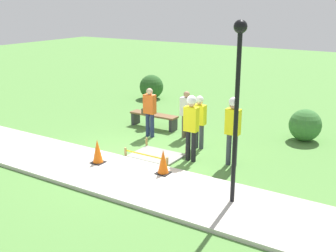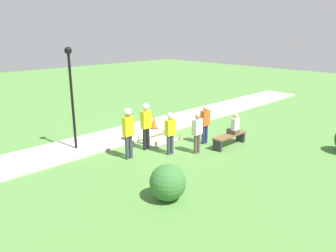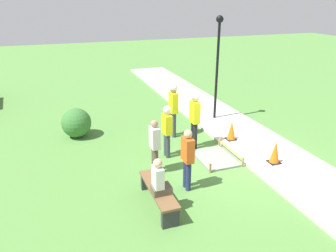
{
  "view_description": "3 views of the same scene",
  "coord_description": "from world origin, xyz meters",
  "px_view_note": "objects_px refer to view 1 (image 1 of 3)",
  "views": [
    {
      "loc": [
        6.89,
        -9.02,
        4.5
      ],
      "look_at": [
        0.28,
        1.45,
        0.73
      ],
      "focal_mm": 45.0,
      "sensor_mm": 36.0,
      "label": 1
    },
    {
      "loc": [
        9.57,
        10.56,
        4.68
      ],
      "look_at": [
        0.41,
        1.2,
        0.85
      ],
      "focal_mm": 35.0,
      "sensor_mm": 36.0,
      "label": 2
    },
    {
      "loc": [
        -7.72,
        5.13,
        4.73
      ],
      "look_at": [
        0.76,
        2.07,
        1.16
      ],
      "focal_mm": 35.0,
      "sensor_mm": 36.0,
      "label": 3
    }
  ],
  "objects_px": {
    "traffic_cone_near_patch": "(98,151)",
    "lamppost_near": "(237,88)",
    "traffic_cone_far_patch": "(163,162)",
    "bystander_in_gray_shirt": "(186,112)",
    "worker_trainee": "(199,118)",
    "bystander_in_orange_shirt": "(150,110)",
    "worker_supervisor": "(233,124)",
    "worker_assistant": "(191,122)",
    "park_bench": "(154,118)",
    "person_seated_on_bench": "(149,103)"
  },
  "relations": [
    {
      "from": "traffic_cone_near_patch",
      "to": "lamppost_near",
      "type": "height_order",
      "value": "lamppost_near"
    },
    {
      "from": "traffic_cone_far_patch",
      "to": "bystander_in_gray_shirt",
      "type": "xyz_separation_m",
      "value": [
        -1.11,
        3.13,
        0.48
      ]
    },
    {
      "from": "worker_trainee",
      "to": "bystander_in_orange_shirt",
      "type": "xyz_separation_m",
      "value": [
        -1.94,
        0.14,
        -0.05
      ]
    },
    {
      "from": "worker_supervisor",
      "to": "bystander_in_gray_shirt",
      "type": "bearing_deg",
      "value": 148.08
    },
    {
      "from": "traffic_cone_near_patch",
      "to": "worker_assistant",
      "type": "relative_size",
      "value": 0.35
    },
    {
      "from": "traffic_cone_near_patch",
      "to": "park_bench",
      "type": "distance_m",
      "value": 3.97
    },
    {
      "from": "person_seated_on_bench",
      "to": "worker_trainee",
      "type": "bearing_deg",
      "value": -23.16
    },
    {
      "from": "traffic_cone_far_patch",
      "to": "lamppost_near",
      "type": "bearing_deg",
      "value": -12.51
    },
    {
      "from": "person_seated_on_bench",
      "to": "bystander_in_orange_shirt",
      "type": "height_order",
      "value": "bystander_in_orange_shirt"
    },
    {
      "from": "park_bench",
      "to": "person_seated_on_bench",
      "type": "bearing_deg",
      "value": 167.71
    },
    {
      "from": "worker_supervisor",
      "to": "bystander_in_orange_shirt",
      "type": "xyz_separation_m",
      "value": [
        -3.39,
        0.89,
        -0.26
      ]
    },
    {
      "from": "worker_trainee",
      "to": "worker_supervisor",
      "type": "bearing_deg",
      "value": -27.63
    },
    {
      "from": "traffic_cone_near_patch",
      "to": "bystander_in_gray_shirt",
      "type": "bearing_deg",
      "value": 76.4
    },
    {
      "from": "worker_supervisor",
      "to": "bystander_in_orange_shirt",
      "type": "distance_m",
      "value": 3.51
    },
    {
      "from": "worker_supervisor",
      "to": "worker_trainee",
      "type": "xyz_separation_m",
      "value": [
        -1.44,
        0.75,
        -0.21
      ]
    },
    {
      "from": "worker_assistant",
      "to": "bystander_in_gray_shirt",
      "type": "bearing_deg",
      "value": 123.53
    },
    {
      "from": "park_bench",
      "to": "traffic_cone_far_patch",
      "type": "bearing_deg",
      "value": -52.75
    },
    {
      "from": "lamppost_near",
      "to": "worker_assistant",
      "type": "bearing_deg",
      "value": 138.58
    },
    {
      "from": "traffic_cone_far_patch",
      "to": "worker_assistant",
      "type": "relative_size",
      "value": 0.34
    },
    {
      "from": "traffic_cone_far_patch",
      "to": "worker_trainee",
      "type": "distance_m",
      "value": 2.54
    },
    {
      "from": "person_seated_on_bench",
      "to": "bystander_in_orange_shirt",
      "type": "distance_m",
      "value": 1.23
    },
    {
      "from": "traffic_cone_near_patch",
      "to": "bystander_in_orange_shirt",
      "type": "distance_m",
      "value": 3.0
    },
    {
      "from": "person_seated_on_bench",
      "to": "worker_supervisor",
      "type": "distance_m",
      "value": 4.53
    },
    {
      "from": "person_seated_on_bench",
      "to": "worker_assistant",
      "type": "distance_m",
      "value": 3.71
    },
    {
      "from": "worker_supervisor",
      "to": "worker_trainee",
      "type": "height_order",
      "value": "worker_supervisor"
    },
    {
      "from": "park_bench",
      "to": "worker_trainee",
      "type": "relative_size",
      "value": 1.1
    },
    {
      "from": "worker_trainee",
      "to": "lamppost_near",
      "type": "height_order",
      "value": "lamppost_near"
    },
    {
      "from": "worker_supervisor",
      "to": "bystander_in_orange_shirt",
      "type": "bearing_deg",
      "value": 165.23
    },
    {
      "from": "lamppost_near",
      "to": "bystander_in_gray_shirt",
      "type": "bearing_deg",
      "value": 132.24
    },
    {
      "from": "traffic_cone_near_patch",
      "to": "person_seated_on_bench",
      "type": "relative_size",
      "value": 0.77
    },
    {
      "from": "park_bench",
      "to": "lamppost_near",
      "type": "height_order",
      "value": "lamppost_near"
    },
    {
      "from": "bystander_in_gray_shirt",
      "to": "lamppost_near",
      "type": "bearing_deg",
      "value": -47.76
    },
    {
      "from": "lamppost_near",
      "to": "park_bench",
      "type": "bearing_deg",
      "value": 140.38
    },
    {
      "from": "worker_trainee",
      "to": "bystander_in_orange_shirt",
      "type": "height_order",
      "value": "worker_trainee"
    },
    {
      "from": "traffic_cone_far_patch",
      "to": "bystander_in_gray_shirt",
      "type": "relative_size",
      "value": 0.41
    },
    {
      "from": "park_bench",
      "to": "lamppost_near",
      "type": "bearing_deg",
      "value": -39.62
    },
    {
      "from": "traffic_cone_near_patch",
      "to": "person_seated_on_bench",
      "type": "height_order",
      "value": "person_seated_on_bench"
    },
    {
      "from": "lamppost_near",
      "to": "worker_supervisor",
      "type": "bearing_deg",
      "value": 114.55
    },
    {
      "from": "person_seated_on_bench",
      "to": "worker_trainee",
      "type": "distance_m",
      "value": 2.89
    },
    {
      "from": "worker_supervisor",
      "to": "lamppost_near",
      "type": "xyz_separation_m",
      "value": [
        1.0,
        -2.19,
        1.51
      ]
    },
    {
      "from": "traffic_cone_far_patch",
      "to": "traffic_cone_near_patch",
      "type": "bearing_deg",
      "value": -170.01
    },
    {
      "from": "traffic_cone_far_patch",
      "to": "lamppost_near",
      "type": "distance_m",
      "value": 3.19
    },
    {
      "from": "bystander_in_gray_shirt",
      "to": "lamppost_near",
      "type": "distance_m",
      "value": 5.2
    },
    {
      "from": "traffic_cone_far_patch",
      "to": "lamppost_near",
      "type": "relative_size",
      "value": 0.16
    },
    {
      "from": "worker_supervisor",
      "to": "worker_assistant",
      "type": "height_order",
      "value": "worker_supervisor"
    },
    {
      "from": "traffic_cone_far_patch",
      "to": "worker_trainee",
      "type": "relative_size",
      "value": 0.39
    },
    {
      "from": "park_bench",
      "to": "worker_supervisor",
      "type": "relative_size",
      "value": 0.94
    },
    {
      "from": "park_bench",
      "to": "worker_assistant",
      "type": "xyz_separation_m",
      "value": [
        2.74,
        -2.15,
        0.82
      ]
    },
    {
      "from": "worker_trainee",
      "to": "bystander_in_gray_shirt",
      "type": "distance_m",
      "value": 1.07
    },
    {
      "from": "traffic_cone_near_patch",
      "to": "bystander_in_gray_shirt",
      "type": "distance_m",
      "value": 3.6
    }
  ]
}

